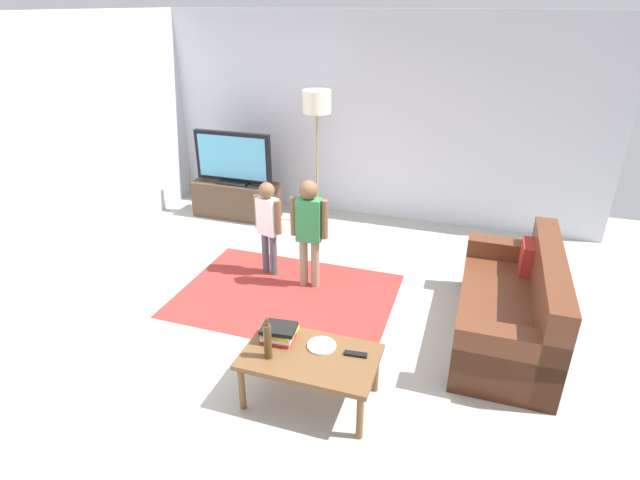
{
  "coord_description": "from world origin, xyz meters",
  "views": [
    {
      "loc": [
        1.4,
        -3.63,
        2.77
      ],
      "look_at": [
        0.0,
        0.6,
        0.65
      ],
      "focal_mm": 28.15,
      "sensor_mm": 36.0,
      "label": 1
    }
  ],
  "objects_px": {
    "tv": "(233,158)",
    "couch": "(515,311)",
    "book_stack": "(279,332)",
    "plate": "(322,346)",
    "tv_remote": "(356,354)",
    "tv_stand": "(237,200)",
    "floor_lamp": "(317,109)",
    "child_near_tv": "(268,220)",
    "child_center": "(309,225)",
    "coffee_table": "(310,360)",
    "bottle": "(268,341)"
  },
  "relations": [
    {
      "from": "tv",
      "to": "couch",
      "type": "xyz_separation_m",
      "value": [
        3.68,
        -1.8,
        -0.56
      ]
    },
    {
      "from": "book_stack",
      "to": "plate",
      "type": "height_order",
      "value": "book_stack"
    },
    {
      "from": "tv_remote",
      "to": "tv_stand",
      "type": "bearing_deg",
      "value": 124.25
    },
    {
      "from": "tv_stand",
      "to": "floor_lamp",
      "type": "xyz_separation_m",
      "value": [
        1.15,
        0.15,
        1.3
      ]
    },
    {
      "from": "child_near_tv",
      "to": "child_center",
      "type": "bearing_deg",
      "value": -13.17
    },
    {
      "from": "book_stack",
      "to": "tv",
      "type": "bearing_deg",
      "value": 122.46
    },
    {
      "from": "tv_stand",
      "to": "couch",
      "type": "height_order",
      "value": "couch"
    },
    {
      "from": "coffee_table",
      "to": "couch",
      "type": "bearing_deg",
      "value": 41.59
    },
    {
      "from": "child_center",
      "to": "book_stack",
      "type": "relative_size",
      "value": 4.24
    },
    {
      "from": "tv_remote",
      "to": "plate",
      "type": "height_order",
      "value": "plate"
    },
    {
      "from": "tv",
      "to": "bottle",
      "type": "xyz_separation_m",
      "value": [
        1.92,
        -3.23,
        -0.28
      ]
    },
    {
      "from": "tv_stand",
      "to": "book_stack",
      "type": "bearing_deg",
      "value": -57.72
    },
    {
      "from": "book_stack",
      "to": "bottle",
      "type": "height_order",
      "value": "bottle"
    },
    {
      "from": "book_stack",
      "to": "couch",
      "type": "bearing_deg",
      "value": 34.44
    },
    {
      "from": "child_near_tv",
      "to": "bottle",
      "type": "xyz_separation_m",
      "value": [
        0.81,
        -1.86,
        -0.08
      ]
    },
    {
      "from": "tv",
      "to": "plate",
      "type": "relative_size",
      "value": 5.0
    },
    {
      "from": "tv",
      "to": "book_stack",
      "type": "height_order",
      "value": "tv"
    },
    {
      "from": "couch",
      "to": "child_near_tv",
      "type": "bearing_deg",
      "value": 170.48
    },
    {
      "from": "tv",
      "to": "child_center",
      "type": "relative_size",
      "value": 0.93
    },
    {
      "from": "couch",
      "to": "coffee_table",
      "type": "xyz_separation_m",
      "value": [
        -1.47,
        -1.31,
        0.08
      ]
    },
    {
      "from": "tv",
      "to": "plate",
      "type": "xyz_separation_m",
      "value": [
        2.25,
        -2.99,
        -0.42
      ]
    },
    {
      "from": "tv",
      "to": "child_center",
      "type": "distance_m",
      "value": 2.21
    },
    {
      "from": "bottle",
      "to": "book_stack",
      "type": "bearing_deg",
      "value": 92.27
    },
    {
      "from": "tv",
      "to": "book_stack",
      "type": "relative_size",
      "value": 3.93
    },
    {
      "from": "child_near_tv",
      "to": "plate",
      "type": "xyz_separation_m",
      "value": [
        1.14,
        -1.62,
        -0.22
      ]
    },
    {
      "from": "coffee_table",
      "to": "bottle",
      "type": "distance_m",
      "value": 0.36
    },
    {
      "from": "tv_stand",
      "to": "child_center",
      "type": "height_order",
      "value": "child_center"
    },
    {
      "from": "floor_lamp",
      "to": "plate",
      "type": "height_order",
      "value": "floor_lamp"
    },
    {
      "from": "tv_stand",
      "to": "tv_remote",
      "type": "bearing_deg",
      "value": -50.22
    },
    {
      "from": "bottle",
      "to": "plate",
      "type": "distance_m",
      "value": 0.43
    },
    {
      "from": "floor_lamp",
      "to": "book_stack",
      "type": "relative_size",
      "value": 6.36
    },
    {
      "from": "book_stack",
      "to": "bottle",
      "type": "xyz_separation_m",
      "value": [
        0.01,
        -0.22,
        0.08
      ]
    },
    {
      "from": "child_center",
      "to": "book_stack",
      "type": "height_order",
      "value": "child_center"
    },
    {
      "from": "child_near_tv",
      "to": "tv",
      "type": "bearing_deg",
      "value": 129.01
    },
    {
      "from": "tv_remote",
      "to": "plate",
      "type": "bearing_deg",
      "value": 170.22
    },
    {
      "from": "bottle",
      "to": "plate",
      "type": "relative_size",
      "value": 1.54
    },
    {
      "from": "child_near_tv",
      "to": "tv_remote",
      "type": "height_order",
      "value": "child_near_tv"
    },
    {
      "from": "tv_remote",
      "to": "tv",
      "type": "bearing_deg",
      "value": 124.44
    },
    {
      "from": "tv_stand",
      "to": "couch",
      "type": "xyz_separation_m",
      "value": [
        3.68,
        -1.82,
        0.05
      ]
    },
    {
      "from": "child_near_tv",
      "to": "coffee_table",
      "type": "distance_m",
      "value": 2.07
    },
    {
      "from": "couch",
      "to": "coffee_table",
      "type": "relative_size",
      "value": 1.8
    },
    {
      "from": "floor_lamp",
      "to": "bottle",
      "type": "bearing_deg",
      "value": -77.17
    },
    {
      "from": "tv_remote",
      "to": "plate",
      "type": "distance_m",
      "value": 0.27
    },
    {
      "from": "tv",
      "to": "tv_remote",
      "type": "xyz_separation_m",
      "value": [
        2.52,
        -3.01,
        -0.42
      ]
    },
    {
      "from": "floor_lamp",
      "to": "child_center",
      "type": "height_order",
      "value": "floor_lamp"
    },
    {
      "from": "tv",
      "to": "couch",
      "type": "relative_size",
      "value": 0.61
    },
    {
      "from": "tv",
      "to": "bottle",
      "type": "relative_size",
      "value": 3.24
    },
    {
      "from": "coffee_table",
      "to": "tv_stand",
      "type": "bearing_deg",
      "value": 125.14
    },
    {
      "from": "floor_lamp",
      "to": "child_center",
      "type": "relative_size",
      "value": 1.5
    },
    {
      "from": "tv",
      "to": "bottle",
      "type": "height_order",
      "value": "tv"
    }
  ]
}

